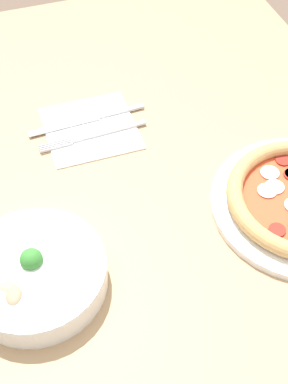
# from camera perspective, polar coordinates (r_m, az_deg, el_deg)

# --- Properties ---
(ground_plane) EXTENTS (8.00, 8.00, 0.00)m
(ground_plane) POSITION_cam_1_polar(r_m,az_deg,el_deg) (1.51, 2.62, -19.06)
(ground_plane) COLOR brown
(dining_table) EXTENTS (1.31, 0.80, 0.74)m
(dining_table) POSITION_cam_1_polar(r_m,az_deg,el_deg) (0.95, 3.97, -5.14)
(dining_table) COLOR tan
(dining_table) RESTS_ON ground_plane
(bowl) EXTENTS (0.20, 0.20, 0.07)m
(bowl) POSITION_cam_1_polar(r_m,az_deg,el_deg) (0.77, -11.58, -8.44)
(bowl) COLOR white
(bowl) RESTS_ON dining_table
(napkin) EXTENTS (0.16, 0.16, 0.00)m
(napkin) POSITION_cam_1_polar(r_m,az_deg,el_deg) (0.98, -5.74, 6.78)
(napkin) COLOR white
(napkin) RESTS_ON dining_table
(fork) EXTENTS (0.02, 0.20, 0.00)m
(fork) POSITION_cam_1_polar(r_m,az_deg,el_deg) (0.96, -5.27, 6.06)
(fork) COLOR silver
(fork) RESTS_ON napkin
(knife) EXTENTS (0.02, 0.22, 0.01)m
(knife) POSITION_cam_1_polar(r_m,az_deg,el_deg) (1.00, -5.52, 7.82)
(knife) COLOR silver
(knife) RESTS_ON napkin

